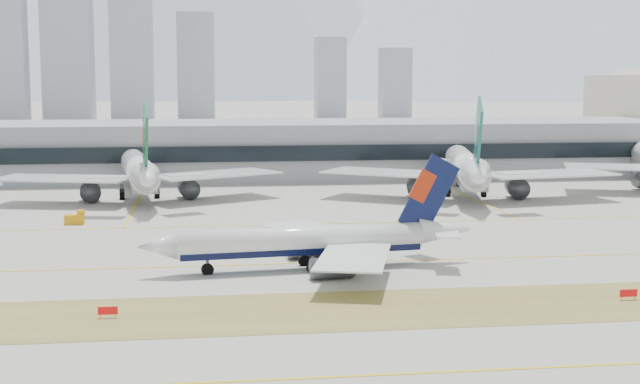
{
  "coord_description": "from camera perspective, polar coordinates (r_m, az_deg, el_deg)",
  "views": [
    {
      "loc": [
        -22.76,
        -131.32,
        26.53
      ],
      "look_at": [
        -2.68,
        18.0,
        7.5
      ],
      "focal_mm": 50.0,
      "sensor_mm": 36.0,
      "label": 1
    }
  ],
  "objects": [
    {
      "name": "ground",
      "position": [
        135.9,
        2.14,
        -4.06
      ],
      "size": [
        3000.0,
        3000.0,
        0.0
      ],
      "primitive_type": "plane",
      "color": "gray",
      "rests_on": "ground"
    },
    {
      "name": "city_skyline",
      "position": [
        591.21,
        -16.03,
        9.18
      ],
      "size": [
        342.0,
        49.8,
        140.0
      ],
      "color": "#99A0AE",
      "rests_on": "ground"
    },
    {
      "name": "hold_sign_right",
      "position": [
        114.58,
        19.14,
        -6.14
      ],
      "size": [
        2.2,
        0.15,
        1.35
      ],
      "color": "red",
      "rests_on": "ground"
    },
    {
      "name": "widebody_cathay",
      "position": [
        204.72,
        9.37,
        1.43
      ],
      "size": [
        65.2,
        64.77,
        23.74
      ],
      "rotation": [
        0.0,
        0.0,
        1.36
      ],
      "color": "white",
      "rests_on": "ground"
    },
    {
      "name": "gse_b",
      "position": [
        170.51,
        -15.38,
        -1.66
      ],
      "size": [
        3.55,
        2.0,
        2.6
      ],
      "color": "orange",
      "rests_on": "ground"
    },
    {
      "name": "apron_markings",
      "position": [
        84.9,
        8.45,
        -11.08
      ],
      "size": [
        360.0,
        122.22,
        0.06
      ],
      "color": "olive",
      "rests_on": "ground"
    },
    {
      "name": "taxiing_airliner",
      "position": [
        125.49,
        -0.39,
        -3.19
      ],
      "size": [
        48.15,
        41.6,
        16.18
      ],
      "rotation": [
        0.0,
        0.0,
        3.26
      ],
      "color": "white",
      "rests_on": "ground"
    },
    {
      "name": "terminal",
      "position": [
        247.94,
        -2.37,
        2.79
      ],
      "size": [
        280.0,
        43.1,
        15.0
      ],
      "color": "gray",
      "rests_on": "ground"
    },
    {
      "name": "hold_sign_left",
      "position": [
        103.13,
        -13.43,
        -7.4
      ],
      "size": [
        2.2,
        0.15,
        1.35
      ],
      "color": "red",
      "rests_on": "ground"
    },
    {
      "name": "widebody_eva",
      "position": [
        202.13,
        -11.49,
        1.23
      ],
      "size": [
        62.92,
        62.03,
        22.6
      ],
      "rotation": [
        0.0,
        0.0,
        1.7
      ],
      "color": "white",
      "rests_on": "ground"
    }
  ]
}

